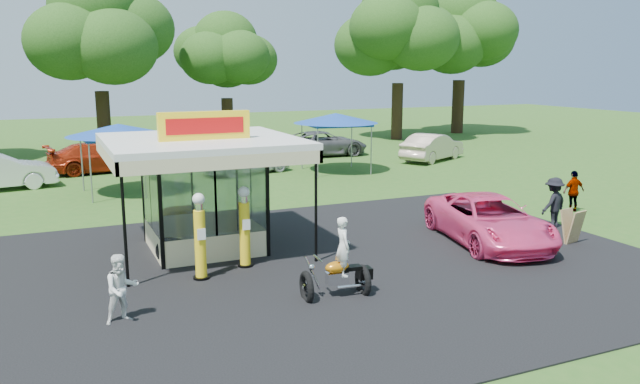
# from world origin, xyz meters

# --- Properties ---
(ground) EXTENTS (120.00, 120.00, 0.00)m
(ground) POSITION_xyz_m (0.00, 0.00, 0.00)
(ground) COLOR #2B571B
(ground) RESTS_ON ground
(asphalt_apron) EXTENTS (20.00, 14.00, 0.04)m
(asphalt_apron) POSITION_xyz_m (0.00, 2.00, 0.02)
(asphalt_apron) COLOR black
(asphalt_apron) RESTS_ON ground
(gas_station_kiosk) EXTENTS (5.40, 5.40, 4.18)m
(gas_station_kiosk) POSITION_xyz_m (-2.00, 4.99, 1.78)
(gas_station_kiosk) COLOR white
(gas_station_kiosk) RESTS_ON ground
(gas_pump_left) EXTENTS (0.43, 0.43, 2.29)m
(gas_pump_left) POSITION_xyz_m (-2.74, 2.32, 1.10)
(gas_pump_left) COLOR black
(gas_pump_left) RESTS_ON ground
(gas_pump_right) EXTENTS (0.42, 0.42, 2.27)m
(gas_pump_right) POSITION_xyz_m (-1.39, 2.84, 1.09)
(gas_pump_right) COLOR black
(gas_pump_right) RESTS_ON ground
(motorcycle) EXTENTS (1.75, 0.93, 2.04)m
(motorcycle) POSITION_xyz_m (0.02, -0.21, 0.79)
(motorcycle) COLOR black
(motorcycle) RESTS_ON ground
(spare_tires) EXTENTS (0.93, 0.60, 0.78)m
(spare_tires) POSITION_xyz_m (-3.16, 3.97, 0.38)
(spare_tires) COLOR black
(spare_tires) RESTS_ON ground
(a_frame_sign) EXTENTS (0.64, 0.65, 1.07)m
(a_frame_sign) POSITION_xyz_m (8.56, 0.97, 0.54)
(a_frame_sign) COLOR #593819
(a_frame_sign) RESTS_ON ground
(kiosk_car) EXTENTS (2.82, 1.13, 0.96)m
(kiosk_car) POSITION_xyz_m (-2.00, 7.20, 0.48)
(kiosk_car) COLOR yellow
(kiosk_car) RESTS_ON ground
(pink_sedan) EXTENTS (3.48, 5.71, 1.48)m
(pink_sedan) POSITION_xyz_m (6.26, 2.10, 0.74)
(pink_sedan) COLOR #F74383
(pink_sedan) RESTS_ON ground
(spectator_west) EXTENTS (0.84, 0.71, 1.52)m
(spectator_west) POSITION_xyz_m (-4.92, 0.30, 0.76)
(spectator_west) COLOR white
(spectator_west) RESTS_ON ground
(spectator_east_a) EXTENTS (1.27, 0.91, 1.77)m
(spectator_east_a) POSITION_xyz_m (9.41, 2.65, 0.88)
(spectator_east_a) COLOR black
(spectator_east_a) RESTS_ON ground
(spectator_east_b) EXTENTS (0.96, 0.46, 1.58)m
(spectator_east_b) POSITION_xyz_m (11.97, 4.26, 0.79)
(spectator_east_b) COLOR gray
(spectator_east_b) RESTS_ON ground
(bg_car_b) EXTENTS (5.59, 2.89, 1.55)m
(bg_car_b) POSITION_xyz_m (-3.58, 21.15, 0.78)
(bg_car_b) COLOR #A1250C
(bg_car_b) RESTS_ON ground
(bg_car_c) EXTENTS (5.10, 3.05, 1.63)m
(bg_car_c) POSITION_xyz_m (3.22, 17.69, 0.81)
(bg_car_c) COLOR silver
(bg_car_c) RESTS_ON ground
(bg_car_d) EXTENTS (5.60, 2.74, 1.53)m
(bg_car_d) POSITION_xyz_m (9.56, 22.04, 0.77)
(bg_car_d) COLOR #535255
(bg_car_d) RESTS_ON ground
(bg_car_e) EXTENTS (5.06, 3.74, 1.59)m
(bg_car_e) POSITION_xyz_m (14.60, 17.59, 0.80)
(bg_car_e) COLOR beige
(bg_car_e) RESTS_ON ground
(tent_west) EXTENTS (4.34, 4.34, 3.03)m
(tent_west) POSITION_xyz_m (-3.26, 14.81, 2.74)
(tent_west) COLOR gray
(tent_west) RESTS_ON ground
(tent_east) EXTENTS (4.39, 4.39, 3.07)m
(tent_east) POSITION_xyz_m (7.69, 16.28, 2.78)
(tent_east) COLOR gray
(tent_east) RESTS_ON ground
(oak_far_c) EXTENTS (9.45, 9.45, 11.14)m
(oak_far_c) POSITION_xyz_m (-2.70, 28.21, 7.07)
(oak_far_c) COLOR black
(oak_far_c) RESTS_ON ground
(oak_far_d) EXTENTS (7.56, 7.56, 9.00)m
(oak_far_d) POSITION_xyz_m (5.82, 30.29, 5.74)
(oak_far_d) COLOR black
(oak_far_d) RESTS_ON ground
(oak_far_e) EXTENTS (9.85, 9.85, 11.73)m
(oak_far_e) POSITION_xyz_m (18.37, 27.99, 7.49)
(oak_far_e) COLOR black
(oak_far_e) RESTS_ON ground
(oak_far_f) EXTENTS (9.81, 9.81, 11.82)m
(oak_far_f) POSITION_xyz_m (25.41, 30.01, 7.59)
(oak_far_f) COLOR black
(oak_far_f) RESTS_ON ground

